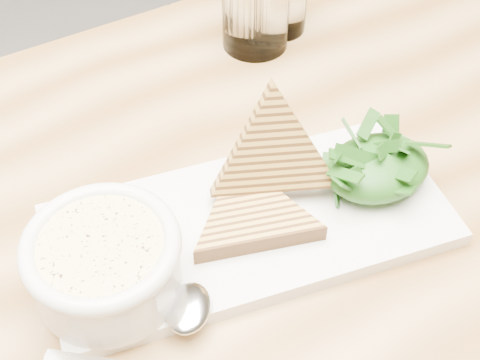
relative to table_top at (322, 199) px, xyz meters
name	(u,v)px	position (x,y,z in m)	size (l,w,h in m)	color
table_top	(322,199)	(0.00, 0.00, 0.00)	(1.10, 0.73, 0.04)	tan
table_leg_br	(444,124)	(0.50, 0.32, -0.36)	(0.06, 0.06, 0.69)	tan
platter	(249,225)	(-0.09, -0.02, 0.03)	(0.37, 0.17, 0.02)	white
soup_bowl	(106,268)	(-0.23, -0.03, 0.06)	(0.12, 0.12, 0.05)	white
soup	(101,247)	(-0.23, -0.03, 0.09)	(0.10, 0.10, 0.01)	#F8E09C
bowl_rim	(100,245)	(-0.23, -0.03, 0.09)	(0.13, 0.13, 0.01)	white
sandwich_flat	(252,216)	(-0.09, -0.02, 0.04)	(0.14, 0.14, 0.02)	#B98E3E
sandwich_lean	(274,154)	(-0.05, 0.01, 0.08)	(0.14, 0.14, 0.08)	#B98E3E
salad_base	(377,168)	(0.04, -0.03, 0.06)	(0.10, 0.08, 0.04)	#164812
arugula_pile	(378,162)	(0.04, -0.03, 0.06)	(0.11, 0.10, 0.05)	#204F12
spoon_bowl	(188,308)	(-0.18, -0.08, 0.04)	(0.04, 0.05, 0.01)	silver
glass_far	(256,0)	(0.05, 0.24, 0.08)	(0.08, 0.08, 0.12)	white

